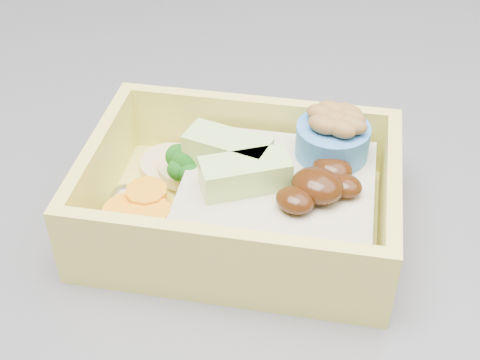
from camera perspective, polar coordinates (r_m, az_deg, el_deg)
The scene contains 1 object.
bento_box at distance 0.41m, azimuth 0.91°, elevation -1.20°, with size 0.23×0.20×0.07m.
Camera 1 is at (0.19, -0.38, 1.22)m, focal length 50.00 mm.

